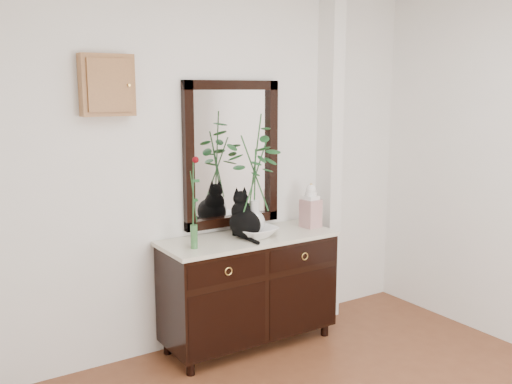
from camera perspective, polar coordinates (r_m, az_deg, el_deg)
wall_back at (r=4.30m, az=-3.65°, el=2.54°), size 3.60×0.04×2.70m
pilaster at (r=4.80m, az=7.32°, el=3.27°), size 0.12×0.20×2.70m
sideboard at (r=4.34m, az=-0.72°, el=-9.27°), size 1.33×0.52×0.82m
wall_mirror at (r=4.32m, az=-2.42°, el=3.80°), size 0.80×0.06×1.10m
key_cabinet at (r=3.88m, az=-14.67°, el=10.30°), size 0.35×0.10×0.40m
cat at (r=4.16m, az=-1.11°, el=-2.26°), size 0.26×0.31×0.35m
lotus_bowl at (r=4.21m, az=-0.11°, el=-4.02°), size 0.36×0.36×0.08m
vase_branches at (r=4.12m, az=-0.12°, el=1.79°), size 0.46×0.46×0.90m
bud_vase_rose at (r=3.87m, az=-6.28°, el=-1.03°), size 0.09×0.09×0.64m
ginger_jar at (r=4.50m, az=5.50°, el=-1.31°), size 0.15×0.15×0.35m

